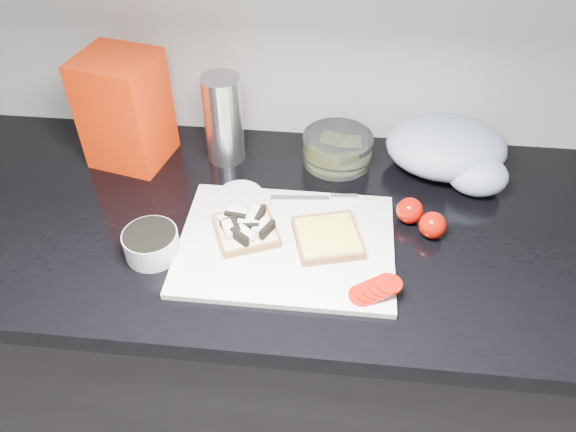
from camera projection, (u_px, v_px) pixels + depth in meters
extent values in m
cube|color=black|center=(302.00, 354.00, 1.43)|extent=(3.50, 0.60, 0.86)
cube|color=black|center=(306.00, 226.00, 1.13)|extent=(3.50, 0.64, 0.04)
cube|color=silver|center=(286.00, 244.00, 1.05)|extent=(0.40, 0.30, 0.01)
cube|color=beige|center=(246.00, 230.00, 1.06)|extent=(0.14, 0.14, 0.01)
cube|color=white|center=(228.00, 218.00, 1.06)|extent=(0.04, 0.04, 0.01)
cube|color=black|center=(228.00, 218.00, 1.06)|extent=(0.04, 0.03, 0.02)
cube|color=white|center=(237.00, 214.00, 1.07)|extent=(0.04, 0.03, 0.01)
cube|color=black|center=(237.00, 214.00, 1.07)|extent=(0.04, 0.01, 0.02)
cube|color=white|center=(254.00, 214.00, 1.07)|extent=(0.03, 0.04, 0.01)
cube|color=black|center=(254.00, 214.00, 1.07)|extent=(0.02, 0.04, 0.02)
cube|color=white|center=(230.00, 228.00, 1.04)|extent=(0.04, 0.04, 0.01)
cube|color=black|center=(230.00, 228.00, 1.04)|extent=(0.03, 0.04, 0.02)
cube|color=white|center=(248.00, 224.00, 1.05)|extent=(0.04, 0.03, 0.01)
cube|color=black|center=(248.00, 224.00, 1.05)|extent=(0.04, 0.01, 0.02)
cube|color=white|center=(262.00, 228.00, 1.04)|extent=(0.04, 0.04, 0.01)
cube|color=black|center=(262.00, 228.00, 1.04)|extent=(0.03, 0.04, 0.02)
cube|color=white|center=(244.00, 234.00, 1.03)|extent=(0.04, 0.04, 0.01)
cube|color=black|center=(244.00, 234.00, 1.03)|extent=(0.04, 0.03, 0.02)
cube|color=beige|center=(328.00, 238.00, 1.05)|extent=(0.14, 0.14, 0.02)
cube|color=yellow|center=(328.00, 234.00, 1.04)|extent=(0.13, 0.13, 0.00)
cylinder|color=#9A0C03|center=(362.00, 295.00, 0.95)|extent=(0.06, 0.06, 0.01)
cylinder|color=#9A0C03|center=(368.00, 293.00, 0.95)|extent=(0.05, 0.05, 0.01)
cylinder|color=#9A0C03|center=(375.00, 290.00, 0.95)|extent=(0.05, 0.05, 0.01)
cylinder|color=#9A0C03|center=(382.00, 287.00, 0.95)|extent=(0.05, 0.05, 0.01)
cylinder|color=#9A0C03|center=(389.00, 284.00, 0.95)|extent=(0.06, 0.06, 0.01)
cube|color=silver|center=(300.00, 198.00, 1.14)|extent=(0.12, 0.02, 0.00)
cube|color=silver|center=(344.00, 197.00, 1.14)|extent=(0.06, 0.02, 0.01)
cylinder|color=#ADB2B2|center=(151.00, 244.00, 1.03)|extent=(0.10, 0.10, 0.05)
cylinder|color=black|center=(150.00, 236.00, 1.01)|extent=(0.10, 0.10, 0.01)
cylinder|color=silver|center=(240.00, 195.00, 1.16)|extent=(0.11, 0.11, 0.01)
cylinder|color=silver|center=(337.00, 149.00, 1.23)|extent=(0.15, 0.15, 0.06)
cube|color=yellow|center=(332.00, 148.00, 1.24)|extent=(0.06, 0.05, 0.03)
cube|color=#FFE898|center=(348.00, 154.00, 1.24)|extent=(0.05, 0.05, 0.01)
cube|color=#F12604|center=(125.00, 110.00, 1.19)|extent=(0.18, 0.17, 0.24)
cylinder|color=silver|center=(224.00, 120.00, 1.20)|extent=(0.08, 0.08, 0.20)
ellipsoid|color=#AEBED6|center=(446.00, 147.00, 1.20)|extent=(0.26, 0.21, 0.11)
ellipsoid|color=#AEBED6|center=(478.00, 175.00, 1.15)|extent=(0.12, 0.10, 0.08)
sphere|color=#9A0C03|center=(410.00, 211.00, 1.09)|extent=(0.05, 0.05, 0.05)
sphere|color=#9A0C03|center=(432.00, 225.00, 1.06)|extent=(0.05, 0.05, 0.05)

